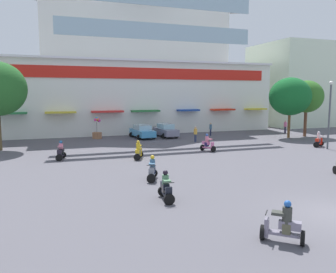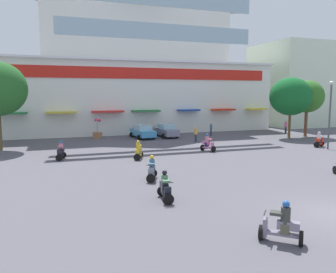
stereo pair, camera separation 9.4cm
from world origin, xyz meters
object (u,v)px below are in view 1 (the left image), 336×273
Objects in this scene: parked_car_1 at (166,130)px; streetlamp_near at (330,109)px; scooter_rider_3 at (138,151)px; scooter_rider_7 at (61,152)px; parked_car_0 at (142,131)px; scooter_rider_9 at (166,188)px; scooter_rider_1 at (208,144)px; scooter_rider_6 at (152,170)px; pedestrian_1 at (195,133)px; pedestrian_2 at (211,128)px; balloon_vendor_cart at (97,131)px; scooter_rider_0 at (284,226)px; pedestrian_0 at (285,126)px; plaza_tree_3 at (307,97)px; plaza_tree_1 at (290,97)px; scooter_rider_2 at (319,140)px.

parked_car_1 is 17.68m from streetlamp_near.
scooter_rider_7 is at bearing 162.73° from scooter_rider_3.
scooter_rider_3 is (-3.55, -12.11, -0.15)m from parked_car_0.
scooter_rider_1 is at bearing 56.06° from scooter_rider_9.
scooter_rider_9 is (-0.48, -3.88, -0.01)m from scooter_rider_6.
scooter_rider_3 is 0.92× the size of pedestrian_1.
pedestrian_2 is at bearing 43.72° from scooter_rider_3.
scooter_rider_3 is 0.24× the size of streetlamp_near.
scooter_rider_0 is at bearing -85.20° from balloon_vendor_cart.
parked_car_1 is 15.96m from pedestrian_0.
pedestrian_1 is at bearing -32.43° from balloon_vendor_cart.
plaza_tree_3 is at bearing -0.09° from pedestrian_1.
scooter_rider_1 is at bearing 46.87° from scooter_rider_6.
scooter_rider_0 is (-18.68, -22.87, -4.17)m from plaza_tree_1.
balloon_vendor_cart is at bearing 173.76° from pedestrian_0.
parked_car_1 reaches higher than scooter_rider_9.
streetlamp_near is at bearing -40.38° from pedestrian_1.
parked_car_1 is 2.93× the size of scooter_rider_6.
scooter_rider_1 is at bearing -149.74° from pedestrian_0.
parked_car_1 is 5.61m from pedestrian_2.
pedestrian_2 is (-5.99, 11.22, 0.29)m from scooter_rider_2.
pedestrian_0 is (28.04, 8.83, 0.31)m from scooter_rider_7.
plaza_tree_1 reaches higher than balloon_vendor_cart.
balloon_vendor_cart is at bearing 96.32° from scooter_rider_3.
pedestrian_2 is 0.26× the size of streetlamp_near.
streetlamp_near is (17.76, -1.08, 3.06)m from scooter_rider_3.
scooter_rider_6 is at bearing -160.20° from scooter_rider_2.
scooter_rider_1 is 11.28m from scooter_rider_2.
scooter_rider_3 is (-1.00, 16.13, 0.01)m from scooter_rider_0.
scooter_rider_1 is at bearing 173.26° from scooter_rider_2.
scooter_rider_2 is 0.92× the size of pedestrian_1.
scooter_rider_3 is at bearing -167.06° from scooter_rider_1.
plaza_tree_1 is 14.89m from parked_car_1.
plaza_tree_1 reaches higher than plaza_tree_3.
parked_car_0 is (-18.83, 4.97, -3.98)m from plaza_tree_3.
pedestrian_2 reaches higher than scooter_rider_2.
pedestrian_0 is 10.36m from pedestrian_2.
parked_car_1 is 2.99× the size of scooter_rider_7.
parked_car_0 is 3.00× the size of scooter_rider_2.
plaza_tree_1 is 4.60× the size of scooter_rider_0.
scooter_rider_3 is 10.50m from scooter_rider_9.
streetlamp_near is at bearing -98.57° from scooter_rider_2.
scooter_rider_2 is at bearing -39.53° from parked_car_0.
plaza_tree_1 is 7.91m from scooter_rider_2.
streetlamp_near is (11.35, -13.25, 2.89)m from parked_car_1.
plaza_tree_3 reaches higher than streetlamp_near.
scooter_rider_6 is at bearing -97.19° from scooter_rider_3.
plaza_tree_1 is 4.62× the size of scooter_rider_3.
pedestrian_0 reaches higher than pedestrian_1.
streetlamp_near reaches higher than scooter_rider_3.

